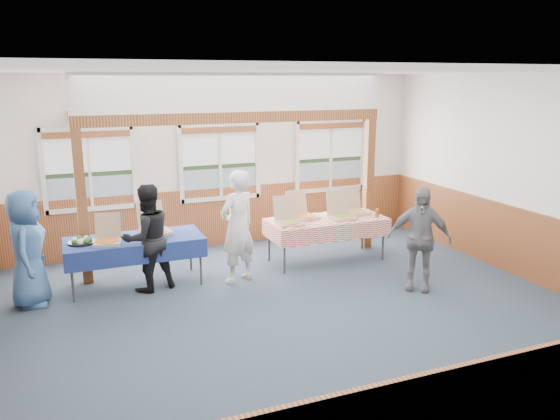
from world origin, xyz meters
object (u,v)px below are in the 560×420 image
Objects in this scene: table_right at (327,221)px; man_blue at (27,249)px; table_left at (134,241)px; person_grey at (419,239)px; woman_black at (147,238)px; woman_white at (238,227)px.

man_blue is at bearing 160.21° from table_right.
table_left is 4.29m from person_grey.
table_right is 1.35× the size of man_blue.
table_right is at bearing 167.07° from woman_black.
woman_black is (-1.35, 0.17, -0.08)m from woman_white.
woman_black is at bearing -162.54° from person_grey.
man_blue reaches higher than table_right.
woman_black is at bearing 162.07° from table_right.
woman_black is 1.02× the size of person_grey.
table_left is 1.48m from man_blue.
table_left is 1.23× the size of man_blue.
table_right is 4.70m from man_blue.
woman_white is at bearing 170.71° from table_right.
person_grey is at bearing -23.64° from table_left.
man_blue reaches higher than person_grey.
table_right is 3.08m from woman_black.
table_left is 1.58m from woman_white.
table_left is 0.91× the size of table_right.
woman_black is 4.04m from person_grey.
woman_white is 1.36m from woman_black.
table_right is at bearing -79.79° from man_blue.
woman_white is (1.51, -0.42, 0.18)m from table_left.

